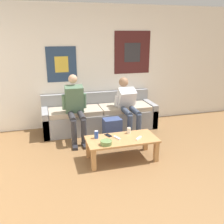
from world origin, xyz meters
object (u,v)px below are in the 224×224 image
object	(u,v)px
drink_can_blue	(96,135)
ceramic_bowl	(106,142)
couch	(100,116)
person_seated_teen	(128,104)
game_controller_near_right	(139,138)
pillar_candle	(129,130)
game_controller_near_left	(117,138)
person_seated_adult	(75,106)
cell_phone	(108,135)
coffee_table	(122,142)
backpack	(112,131)

from	to	relation	value
drink_can_blue	ceramic_bowl	bearing A→B (deg)	-72.20
couch	person_seated_teen	bearing A→B (deg)	-35.02
ceramic_bowl	game_controller_near_right	bearing A→B (deg)	6.67
pillar_candle	game_controller_near_left	size ratio (longest dim) A/B	0.74
person_seated_adult	ceramic_bowl	xyz separation A→B (m)	(0.29, -1.21, -0.25)
person_seated_adult	pillar_candle	size ratio (longest dim) A/B	11.37
pillar_candle	game_controller_near_left	world-z (taller)	pillar_candle
pillar_candle	game_controller_near_right	bearing A→B (deg)	-75.18
couch	person_seated_teen	distance (m)	0.70
ceramic_bowl	cell_phone	distance (m)	0.34
coffee_table	backpack	distance (m)	0.66
person_seated_adult	pillar_candle	distance (m)	1.19
ceramic_bowl	pillar_candle	xyz separation A→B (m)	(0.48, 0.33, 0.01)
ceramic_bowl	couch	bearing A→B (deg)	80.24
couch	drink_can_blue	distance (m)	1.38
person_seated_teen	ceramic_bowl	distance (m)	1.49
coffee_table	ceramic_bowl	distance (m)	0.35
person_seated_adult	game_controller_near_right	distance (m)	1.45
person_seated_teen	backpack	bearing A→B (deg)	-135.73
backpack	game_controller_near_right	size ratio (longest dim) A/B	3.58
person_seated_teen	coffee_table	bearing A→B (deg)	-113.69
couch	ceramic_bowl	size ratio (longest dim) A/B	13.05
game_controller_near_right	couch	bearing A→B (deg)	100.22
game_controller_near_right	pillar_candle	bearing A→B (deg)	104.82
pillar_candle	cell_phone	xyz separation A→B (m)	(-0.36, -0.01, -0.04)
person_seated_adult	game_controller_near_left	distance (m)	1.19
coffee_table	cell_phone	world-z (taller)	cell_phone
person_seated_adult	cell_phone	size ratio (longest dim) A/B	8.17
coffee_table	game_controller_near_right	world-z (taller)	game_controller_near_right
couch	person_seated_teen	size ratio (longest dim) A/B	2.16
coffee_table	person_seated_teen	size ratio (longest dim) A/B	1.03
couch	cell_phone	distance (m)	1.29
drink_can_blue	game_controller_near_right	size ratio (longest dim) A/B	0.94
couch	game_controller_near_right	distance (m)	1.57
game_controller_near_left	game_controller_near_right	distance (m)	0.35
backpack	cell_phone	world-z (taller)	backpack
person_seated_teen	game_controller_near_right	distance (m)	1.23
person_seated_teen	ceramic_bowl	size ratio (longest dim) A/B	6.04
game_controller_near_left	cell_phone	world-z (taller)	game_controller_near_left
person_seated_adult	backpack	distance (m)	0.85
game_controller_near_left	couch	bearing A→B (deg)	87.88
person_seated_teen	drink_can_blue	size ratio (longest dim) A/B	8.86
person_seated_adult	ceramic_bowl	bearing A→B (deg)	-76.63
couch	game_controller_near_left	world-z (taller)	couch
person_seated_adult	pillar_candle	bearing A→B (deg)	-48.72
drink_can_blue	cell_phone	bearing A→B (deg)	11.45
backpack	person_seated_teen	bearing A→B (deg)	44.27
person_seated_adult	game_controller_near_left	xyz separation A→B (m)	(0.51, -1.04, -0.28)
backpack	cell_phone	distance (m)	0.55
cell_phone	person_seated_adult	bearing A→B (deg)	114.67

